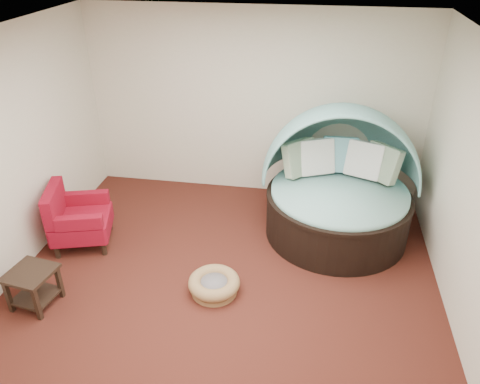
% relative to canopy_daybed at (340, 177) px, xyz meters
% --- Properties ---
extents(floor, '(5.00, 5.00, 0.00)m').
position_rel_canopy_daybed_xyz_m(floor, '(-1.30, -1.52, -0.81)').
color(floor, '#4C1D15').
rests_on(floor, ground).
extents(wall_back, '(5.00, 0.00, 5.00)m').
position_rel_canopy_daybed_xyz_m(wall_back, '(-1.30, 0.98, 0.59)').
color(wall_back, beige).
rests_on(wall_back, floor).
extents(wall_right, '(0.00, 5.00, 5.00)m').
position_rel_canopy_daybed_xyz_m(wall_right, '(1.20, -1.52, 0.59)').
color(wall_right, beige).
rests_on(wall_right, floor).
extents(ceiling, '(5.00, 5.00, 0.00)m').
position_rel_canopy_daybed_xyz_m(ceiling, '(-1.30, -1.52, 1.99)').
color(ceiling, white).
rests_on(ceiling, wall_back).
extents(canopy_daybed, '(2.09, 1.96, 1.75)m').
position_rel_canopy_daybed_xyz_m(canopy_daybed, '(0.00, 0.00, 0.00)').
color(canopy_daybed, black).
rests_on(canopy_daybed, floor).
extents(pet_basket, '(0.61, 0.61, 0.21)m').
position_rel_canopy_daybed_xyz_m(pet_basket, '(-1.38, -1.56, -0.70)').
color(pet_basket, olive).
rests_on(pet_basket, floor).
extents(red_armchair, '(0.90, 0.90, 0.85)m').
position_rel_canopy_daybed_xyz_m(red_armchair, '(-3.35, -0.91, -0.42)').
color(red_armchair, black).
rests_on(red_armchair, floor).
extents(side_table, '(0.54, 0.54, 0.45)m').
position_rel_canopy_daybed_xyz_m(side_table, '(-3.30, -2.08, -0.52)').
color(side_table, black).
rests_on(side_table, floor).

